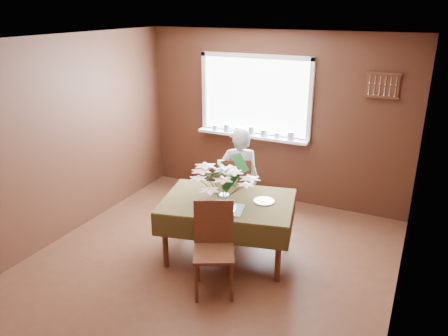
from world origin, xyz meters
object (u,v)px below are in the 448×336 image
at_px(chair_near, 214,243).
at_px(flower_bouquet, 224,179).
at_px(chair_far, 234,191).
at_px(seated_woman, 239,180).
at_px(dining_table, 228,207).

relative_size(chair_near, flower_bouquet, 1.64).
xyz_separation_m(chair_far, seated_woman, (0.06, 0.01, 0.15)).
distance_m(chair_far, flower_bouquet, 0.99).
height_order(dining_table, seated_woman, seated_woman).
bearing_deg(dining_table, flower_bouquet, -94.13).
distance_m(seated_woman, flower_bouquet, 0.92).
xyz_separation_m(dining_table, chair_near, (0.13, -0.62, -0.11)).
xyz_separation_m(chair_near, flower_bouquet, (-0.11, 0.46, 0.53)).
bearing_deg(seated_woman, chair_far, -13.81).
distance_m(dining_table, chair_far, 0.70).
height_order(dining_table, chair_far, chair_far).
relative_size(chair_far, seated_woman, 0.72).
height_order(chair_far, flower_bouquet, flower_bouquet).
height_order(chair_near, seated_woman, seated_woman).
relative_size(dining_table, flower_bouquet, 2.85).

